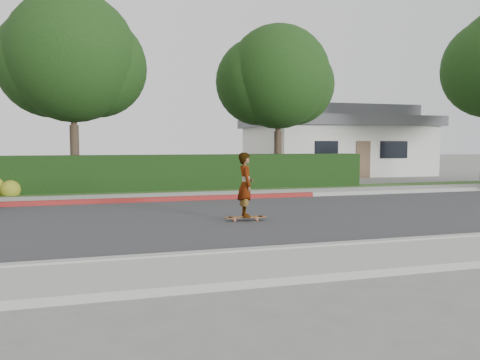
# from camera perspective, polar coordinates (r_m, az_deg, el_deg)

# --- Properties ---
(ground) EXTENTS (120.00, 120.00, 0.00)m
(ground) POSITION_cam_1_polar(r_m,az_deg,el_deg) (13.39, 12.21, -4.00)
(ground) COLOR slate
(ground) RESTS_ON ground
(road) EXTENTS (60.00, 8.00, 0.01)m
(road) POSITION_cam_1_polar(r_m,az_deg,el_deg) (13.39, 12.22, -3.98)
(road) COLOR #2D2D30
(road) RESTS_ON ground
(curb_near) EXTENTS (60.00, 0.20, 0.15)m
(curb_near) POSITION_cam_1_polar(r_m,az_deg,el_deg) (10.01, 23.46, -6.69)
(curb_near) COLOR #9E9E99
(curb_near) RESTS_ON ground
(sidewalk_near) EXTENTS (60.00, 1.60, 0.12)m
(sidewalk_near) POSITION_cam_1_polar(r_m,az_deg,el_deg) (9.35, 27.00, -7.67)
(sidewalk_near) COLOR gray
(sidewalk_near) RESTS_ON ground
(curb_far) EXTENTS (60.00, 0.20, 0.15)m
(curb_far) POSITION_cam_1_polar(r_m,az_deg,el_deg) (17.07, 5.70, -1.86)
(curb_far) COLOR #9E9E99
(curb_far) RESTS_ON ground
(curb_red_section) EXTENTS (12.00, 0.21, 0.15)m
(curb_red_section) POSITION_cam_1_polar(r_m,az_deg,el_deg) (15.92, -11.28, -2.37)
(curb_red_section) COLOR maroon
(curb_red_section) RESTS_ON ground
(sidewalk_far) EXTENTS (60.00, 1.60, 0.12)m
(sidewalk_far) POSITION_cam_1_polar(r_m,az_deg,el_deg) (17.91, 4.63, -1.61)
(sidewalk_far) COLOR gray
(sidewalk_far) RESTS_ON ground
(planting_strip) EXTENTS (60.00, 1.60, 0.10)m
(planting_strip) POSITION_cam_1_polar(r_m,az_deg,el_deg) (19.40, 2.96, -1.16)
(planting_strip) COLOR #2D4C1E
(planting_strip) RESTS_ON ground
(hedge) EXTENTS (15.00, 1.00, 1.50)m
(hedge) POSITION_cam_1_polar(r_m,az_deg,el_deg) (19.18, -6.13, 0.85)
(hedge) COLOR black
(hedge) RESTS_ON ground
(tree_left) EXTENTS (5.99, 5.21, 8.00)m
(tree_left) POSITION_cam_1_polar(r_m,az_deg,el_deg) (20.65, -19.78, 13.44)
(tree_left) COLOR #33261C
(tree_left) RESTS_ON ground
(tree_center) EXTENTS (5.66, 4.84, 7.44)m
(tree_center) POSITION_cam_1_polar(r_m,az_deg,el_deg) (22.44, 4.48, 12.01)
(tree_center) COLOR #33261C
(tree_center) RESTS_ON ground
(house) EXTENTS (10.60, 8.60, 4.30)m
(house) POSITION_cam_1_polar(r_m,az_deg,el_deg) (31.13, 11.33, 4.64)
(house) COLOR beige
(house) RESTS_ON ground
(skateboard) EXTENTS (1.08, 0.29, 0.10)m
(skateboard) POSITION_cam_1_polar(r_m,az_deg,el_deg) (11.81, 0.67, -4.57)
(skateboard) COLOR #B75A32
(skateboard) RESTS_ON ground
(skateboarder) EXTENTS (0.45, 0.63, 1.62)m
(skateboarder) POSITION_cam_1_polar(r_m,az_deg,el_deg) (11.71, 0.68, -0.58)
(skateboarder) COLOR white
(skateboarder) RESTS_ON skateboard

